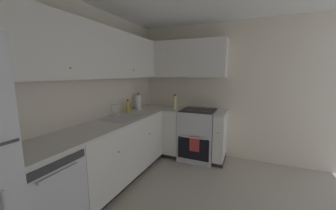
{
  "coord_description": "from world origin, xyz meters",
  "views": [
    {
      "loc": [
        -1.76,
        -0.37,
        1.56
      ],
      "look_at": [
        1.01,
        0.81,
        1.08
      ],
      "focal_mm": 20.6,
      "sensor_mm": 36.0,
      "label": 1
    }
  ],
  "objects_px": {
    "dishwasher": "(38,198)",
    "oil_bottle": "(175,102)",
    "oven_range": "(198,134)",
    "paper_towel_roll": "(139,102)",
    "soap_bottle": "(128,107)"
  },
  "relations": [
    {
      "from": "soap_bottle",
      "to": "paper_towel_roll",
      "type": "distance_m",
      "value": 0.31
    },
    {
      "from": "oven_range",
      "to": "oil_bottle",
      "type": "bearing_deg",
      "value": 92.31
    },
    {
      "from": "oven_range",
      "to": "paper_towel_roll",
      "type": "relative_size",
      "value": 3.24
    },
    {
      "from": "paper_towel_roll",
      "to": "oil_bottle",
      "type": "xyz_separation_m",
      "value": [
        0.33,
        -0.6,
        -0.01
      ]
    },
    {
      "from": "paper_towel_roll",
      "to": "dishwasher",
      "type": "bearing_deg",
      "value": -175.46
    },
    {
      "from": "oven_range",
      "to": "oil_bottle",
      "type": "distance_m",
      "value": 0.73
    },
    {
      "from": "soap_bottle",
      "to": "paper_towel_roll",
      "type": "xyz_separation_m",
      "value": [
        0.31,
        -0.02,
        0.03
      ]
    },
    {
      "from": "oven_range",
      "to": "paper_towel_roll",
      "type": "xyz_separation_m",
      "value": [
        -0.35,
        1.05,
        0.58
      ]
    },
    {
      "from": "paper_towel_roll",
      "to": "oil_bottle",
      "type": "height_order",
      "value": "paper_towel_roll"
    },
    {
      "from": "dishwasher",
      "to": "soap_bottle",
      "type": "height_order",
      "value": "soap_bottle"
    },
    {
      "from": "paper_towel_roll",
      "to": "oil_bottle",
      "type": "distance_m",
      "value": 0.68
    },
    {
      "from": "oven_range",
      "to": "oil_bottle",
      "type": "height_order",
      "value": "oil_bottle"
    },
    {
      "from": "soap_bottle",
      "to": "oil_bottle",
      "type": "relative_size",
      "value": 0.83
    },
    {
      "from": "dishwasher",
      "to": "paper_towel_roll",
      "type": "xyz_separation_m",
      "value": [
        2.02,
        0.16,
        0.61
      ]
    },
    {
      "from": "dishwasher",
      "to": "oil_bottle",
      "type": "xyz_separation_m",
      "value": [
        2.35,
        -0.44,
        0.6
      ]
    }
  ]
}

